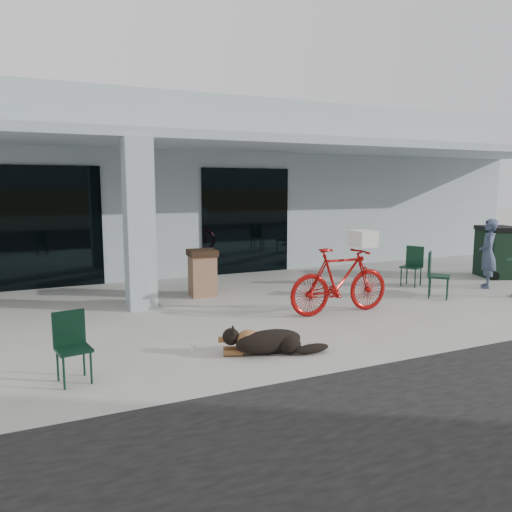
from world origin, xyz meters
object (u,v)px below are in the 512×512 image
cafe_chair_far_b (411,266)px  person (488,254)px  cafe_chair_far_a (439,275)px  trash_receptacle (202,273)px  cafe_chair_near (73,348)px  wheeled_bin (498,252)px  bicycle (340,281)px  dog (269,340)px

cafe_chair_far_b → person: 1.66m
cafe_chair_far_a → trash_receptacle: (-4.27, 2.21, 0.01)m
person → cafe_chair_near: bearing=-33.5°
cafe_chair_near → wheeled_bin: (10.18, 2.75, 0.22)m
cafe_chair_far_a → trash_receptacle: bearing=110.3°
cafe_chair_far_a → trash_receptacle: size_ratio=0.97×
person → cafe_chair_far_a: bearing=-34.6°
trash_receptacle → cafe_chair_far_a: bearing=-27.3°
cafe_chair_far_a → wheeled_bin: wheeled_bin is taller
cafe_chair_far_a → cafe_chair_far_b: 1.26m
cafe_chair_near → person: person is taller
bicycle → cafe_chair_far_b: 3.21m
trash_receptacle → wheeled_bin: (7.36, -1.02, 0.15)m
bicycle → cafe_chair_near: bearing=108.0°
bicycle → person: (4.27, 0.54, 0.18)m
bicycle → cafe_chair_near: bicycle is taller
cafe_chair_near → cafe_chair_far_a: size_ratio=0.88×
cafe_chair_far_a → bicycle: bearing=142.0°
dog → cafe_chair_far_b: size_ratio=1.25×
cafe_chair_near → cafe_chair_far_b: size_ratio=0.92×
wheeled_bin → bicycle: bearing=-146.7°
bicycle → cafe_chair_far_a: bicycle is taller
cafe_chair_far_a → person: size_ratio=0.61×
cafe_chair_far_a → wheeled_bin: bearing=-21.3°
dog → cafe_chair_far_a: bearing=38.9°
bicycle → person: person is taller
cafe_chair_far_a → wheeled_bin: size_ratio=0.74×
cafe_chair_far_a → cafe_chair_far_b: (0.36, 1.21, -0.02)m
cafe_chair_far_b → trash_receptacle: trash_receptacle is taller
dog → cafe_chair_far_a: (4.61, 1.59, 0.28)m
cafe_chair_far_b → wheeled_bin: (2.73, -0.02, 0.18)m
cafe_chair_near → wheeled_bin: wheeled_bin is taller
bicycle → person: 4.30m
dog → wheeled_bin: bearing=39.7°
dog → cafe_chair_near: cafe_chair_near is taller
cafe_chair_near → bicycle: bearing=7.4°
person → wheeled_bin: person is taller
dog → person: bearing=36.8°
dog → cafe_chair_far_a: cafe_chair_far_a is taller
dog → cafe_chair_far_b: (4.97, 2.80, 0.26)m
bicycle → cafe_chair_far_a: bearing=-84.2°
cafe_chair_near → person: bearing=2.9°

